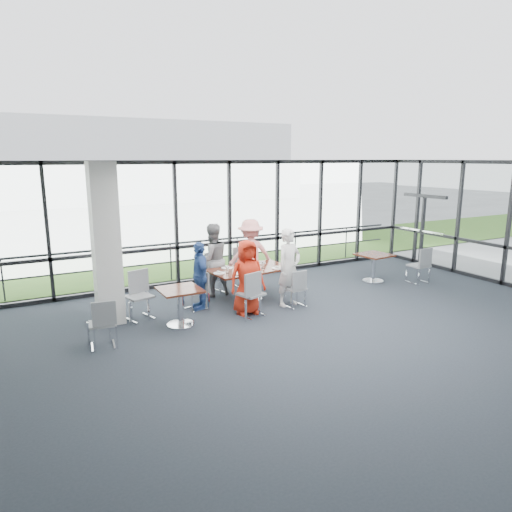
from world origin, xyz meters
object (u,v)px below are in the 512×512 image
diner_far_left (212,260)px  chair_spare_r (419,266)px  diner_near_right (289,267)px  chair_spare_la (101,324)px  diner_near_left (247,277)px  chair_main_end (196,291)px  diner_end (200,276)px  structural_column (106,244)px  main_table (250,274)px  side_table_right (374,259)px  side_table_left (180,295)px  chair_main_nr (295,288)px  chair_main_fr (244,268)px  chair_main_nl (251,294)px  diner_far_right (251,255)px  chair_main_fl (213,274)px  chair_spare_lb (139,297)px

diner_far_left → chair_spare_r: bearing=162.1°
diner_near_right → chair_spare_la: 4.17m
diner_near_right → diner_near_left: bearing=171.0°
chair_main_end → diner_end: bearing=85.5°
structural_column → main_table: (3.17, -0.00, -0.98)m
side_table_right → diner_near_right: size_ratio=0.51×
side_table_left → diner_near_right: diner_near_right is taller
diner_near_right → chair_main_nr: size_ratio=2.10×
chair_main_fr → side_table_left: bearing=36.1°
diner_end → chair_main_nl: size_ratio=1.55×
side_table_right → diner_near_left: 4.22m
main_table → chair_main_end: chair_main_end is taller
side_table_left → diner_end: (0.73, 0.78, 0.13)m
chair_spare_la → chair_spare_r: size_ratio=0.91×
diner_near_right → diner_end: size_ratio=1.16×
diner_end → chair_spare_la: diner_end is taller
chair_main_nl → chair_spare_r: chair_main_nl is taller
diner_end → chair_main_end: (-0.11, -0.02, -0.34)m
side_table_left → diner_far_right: bearing=33.8°
structural_column → diner_far_right: 3.74m
main_table → chair_main_fl: size_ratio=2.05×
side_table_right → chair_spare_la: chair_spare_la is taller
chair_main_fr → chair_spare_lb: chair_main_fr is taller
diner_near_right → diner_far_right: bearing=83.6°
main_table → chair_main_fr: size_ratio=2.03×
diner_far_right → diner_near_left: bearing=68.2°
side_table_left → chair_main_fr: 3.05m
structural_column → chair_main_nr: structural_column is taller
chair_main_fl → chair_spare_la: bearing=17.5°
chair_main_fr → chair_spare_r: size_ratio=1.04×
chair_spare_lb → diner_near_left: bearing=145.5°
side_table_left → chair_main_nr: (2.63, -0.09, -0.21)m
chair_main_fl → diner_near_left: bearing=74.7°
diner_far_left → chair_main_fr: diner_far_left is taller
side_table_left → chair_main_fl: (1.43, 1.72, -0.14)m
side_table_left → diner_far_left: 2.09m
chair_main_end → side_table_right: bearing=76.8°
diner_near_right → chair_main_end: size_ratio=2.13×
structural_column → chair_spare_r: (7.77, -0.83, -1.13)m
chair_main_end → chair_main_nl: bearing=29.5°
side_table_left → diner_end: diner_end is taller
chair_main_nl → chair_main_fr: size_ratio=0.99×
structural_column → side_table_left: structural_column is taller
side_table_left → chair_main_nl: size_ratio=0.83×
chair_main_fl → chair_spare_lb: bearing=8.4°
chair_main_nr → chair_main_nl: bearing=-178.9°
diner_far_right → diner_end: 1.88m
diner_near_left → chair_main_fr: 2.12m
side_table_right → chair_main_fr: 3.49m
diner_near_left → chair_spare_la: size_ratio=1.86×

